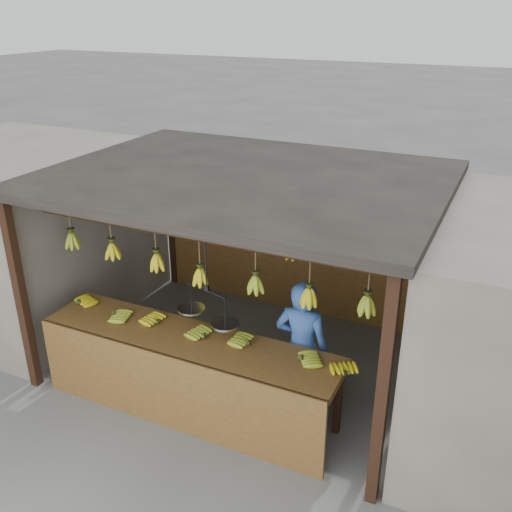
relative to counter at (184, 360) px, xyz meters
The scene contains 8 objects.
ground 1.41m from the counter, 84.78° to the left, with size 80.00×80.00×0.00m, color #5B5B57.
stall 2.01m from the counter, 85.88° to the left, with size 4.30×3.30×2.40m.
neighbor_left 3.72m from the counter, 160.70° to the left, with size 3.00×3.00×2.30m, color slate.
counter is the anchor object (origin of this frame).
hanging_bananas 1.55m from the counter, 84.80° to the left, with size 3.62×2.20×0.38m.
balance_scale 0.57m from the counter, 50.97° to the left, with size 0.75×0.41×0.86m.
vendor 1.24m from the counter, 30.26° to the left, with size 0.57×0.37×1.56m, color #3359A5.
bag_bundles 3.31m from the counter, 51.42° to the left, with size 0.08×0.26×1.22m.
Camera 1 is at (2.69, -5.39, 4.09)m, focal length 40.00 mm.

